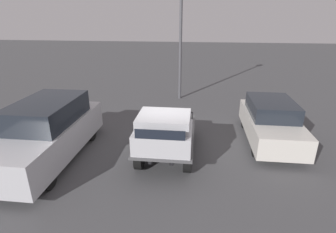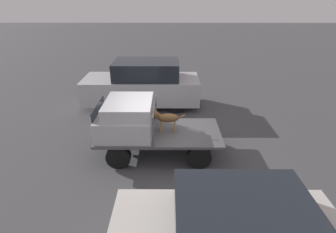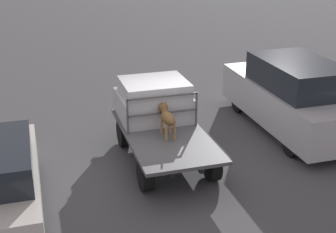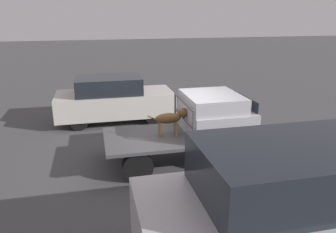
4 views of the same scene
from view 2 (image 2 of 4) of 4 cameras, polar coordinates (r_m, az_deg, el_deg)
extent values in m
plane|color=#474749|center=(8.34, -1.81, -7.84)|extent=(80.00, 80.00, 0.00)
cylinder|color=black|center=(7.64, -10.71, -8.58)|extent=(0.70, 0.24, 0.70)
cylinder|color=black|center=(8.92, -9.03, -3.18)|extent=(0.70, 0.24, 0.70)
cylinder|color=black|center=(7.56, 6.74, -8.72)|extent=(0.70, 0.24, 0.70)
cylinder|color=black|center=(8.84, 5.75, -3.24)|extent=(0.70, 0.24, 0.70)
cube|color=black|center=(7.75, -1.94, -5.47)|extent=(3.39, 0.10, 0.18)
cube|color=black|center=(8.31, -1.79, -3.21)|extent=(3.39, 0.10, 0.18)
cube|color=#4C4C4F|center=(7.97, -1.88, -3.49)|extent=(3.68, 1.83, 0.08)
cube|color=#B7B7BC|center=(7.91, -9.16, -1.22)|extent=(1.58, 1.71, 0.62)
cube|color=#B7B7BC|center=(7.68, -8.54, 2.09)|extent=(1.35, 1.58, 0.38)
cube|color=black|center=(7.89, -14.99, 1.68)|extent=(0.02, 1.40, 0.28)
cube|color=#4C4C4F|center=(7.02, -3.28, -3.42)|extent=(0.04, 0.04, 0.86)
cube|color=#4C4C4F|center=(8.52, -2.65, 1.99)|extent=(0.04, 0.04, 0.86)
cube|color=#4C4C4F|center=(7.59, -3.00, 2.33)|extent=(0.04, 1.67, 0.04)
cube|color=#4C4C4F|center=(7.76, -2.93, -0.45)|extent=(0.04, 1.67, 0.04)
cylinder|color=#9E7547|center=(7.78, -1.50, -2.38)|extent=(0.06, 0.06, 0.36)
cylinder|color=#9E7547|center=(7.96, -1.46, -1.72)|extent=(0.06, 0.06, 0.36)
cylinder|color=#9E7547|center=(7.78, 1.49, -2.38)|extent=(0.06, 0.06, 0.36)
cylinder|color=#9E7547|center=(7.96, 1.46, -1.73)|extent=(0.06, 0.06, 0.36)
ellipsoid|color=brown|center=(7.75, 0.00, -0.31)|extent=(0.65, 0.26, 0.26)
sphere|color=#9E7547|center=(7.77, -1.33, -0.61)|extent=(0.12, 0.12, 0.12)
cylinder|color=brown|center=(7.72, -2.06, 0.18)|extent=(0.19, 0.14, 0.18)
sphere|color=brown|center=(7.71, -2.94, 0.50)|extent=(0.23, 0.23, 0.23)
cone|color=#9E7547|center=(7.72, -3.65, 0.38)|extent=(0.13, 0.13, 0.13)
cone|color=brown|center=(7.61, -2.89, 0.96)|extent=(0.06, 0.08, 0.10)
cone|color=brown|center=(7.73, -2.85, 1.34)|extent=(0.06, 0.08, 0.10)
cylinder|color=brown|center=(7.75, 2.81, -0.14)|extent=(0.28, 0.04, 0.18)
cylinder|color=black|center=(5.80, -2.39, -21.93)|extent=(0.60, 0.20, 0.60)
cylinder|color=black|center=(6.21, 22.93, -20.44)|extent=(0.60, 0.20, 0.60)
cube|color=#1E232B|center=(4.72, 15.91, -19.38)|extent=(2.21, 1.56, 0.56)
cylinder|color=black|center=(11.24, -13.90, 2.26)|extent=(0.60, 0.20, 0.60)
cylinder|color=black|center=(12.71, -12.27, 5.14)|extent=(0.60, 0.20, 0.60)
cylinder|color=black|center=(10.90, 1.94, 2.30)|extent=(0.60, 0.20, 0.60)
cylinder|color=black|center=(12.42, 1.74, 5.23)|extent=(0.60, 0.20, 0.60)
cube|color=#B7B7BC|center=(11.56, -5.80, 5.97)|extent=(4.95, 1.91, 1.01)
cube|color=#1E232B|center=(11.28, -4.72, 10.14)|extent=(2.72, 1.72, 0.73)
camera|label=1|loc=(10.39, -57.06, 14.51)|focal=28.00mm
camera|label=3|loc=(10.23, 69.71, 13.39)|focal=50.00mm
camera|label=4|loc=(14.58, 7.47, 21.77)|focal=35.00mm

